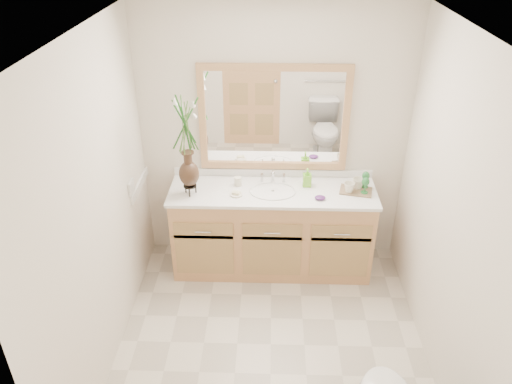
{
  "coord_description": "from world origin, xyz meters",
  "views": [
    {
      "loc": [
        -0.03,
        -2.83,
        3.03
      ],
      "look_at": [
        -0.14,
        0.65,
        1.02
      ],
      "focal_mm": 35.0,
      "sensor_mm": 36.0,
      "label": 1
    }
  ],
  "objects_px": {
    "tumbler": "(238,181)",
    "tray": "(356,191)",
    "soap_bottle": "(307,178)",
    "flower_vase": "(186,134)"
  },
  "relations": [
    {
      "from": "tumbler",
      "to": "tray",
      "type": "xyz_separation_m",
      "value": [
        1.05,
        -0.08,
        -0.03
      ]
    },
    {
      "from": "soap_bottle",
      "to": "tray",
      "type": "relative_size",
      "value": 0.55
    },
    {
      "from": "flower_vase",
      "to": "soap_bottle",
      "type": "xyz_separation_m",
      "value": [
        1.03,
        0.18,
        -0.49
      ]
    },
    {
      "from": "tumbler",
      "to": "flower_vase",
      "type": "bearing_deg",
      "value": -157.79
    },
    {
      "from": "tumbler",
      "to": "tray",
      "type": "height_order",
      "value": "tumbler"
    },
    {
      "from": "flower_vase",
      "to": "tray",
      "type": "bearing_deg",
      "value": 3.44
    },
    {
      "from": "soap_bottle",
      "to": "tray",
      "type": "height_order",
      "value": "soap_bottle"
    },
    {
      "from": "tumbler",
      "to": "tray",
      "type": "distance_m",
      "value": 1.05
    },
    {
      "from": "flower_vase",
      "to": "tumbler",
      "type": "relative_size",
      "value": 10.08
    },
    {
      "from": "tray",
      "to": "tumbler",
      "type": "bearing_deg",
      "value": -171.91
    }
  ]
}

